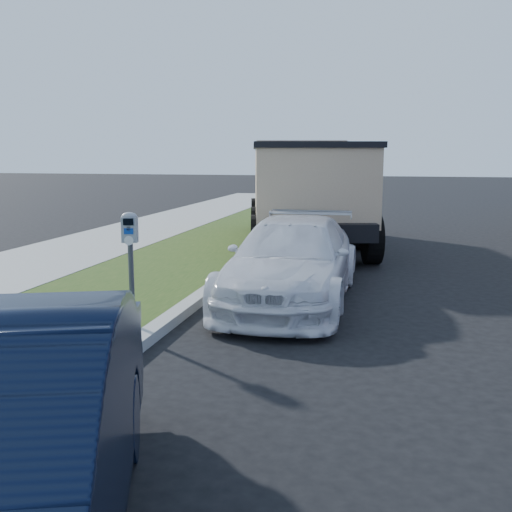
# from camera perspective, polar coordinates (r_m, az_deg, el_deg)

# --- Properties ---
(ground) EXTENTS (120.00, 120.00, 0.00)m
(ground) POSITION_cam_1_polar(r_m,az_deg,el_deg) (7.69, 8.60, -9.01)
(ground) COLOR black
(ground) RESTS_ON ground
(streetside) EXTENTS (6.12, 50.00, 0.15)m
(streetside) POSITION_cam_1_polar(r_m,az_deg,el_deg) (11.35, -19.75, -3.00)
(streetside) COLOR gray
(streetside) RESTS_ON ground
(parking_meter) EXTENTS (0.24, 0.18, 1.55)m
(parking_meter) POSITION_cam_1_polar(r_m,az_deg,el_deg) (8.12, -11.89, 1.10)
(parking_meter) COLOR #3F4247
(parking_meter) RESTS_ON ground
(white_wagon) EXTENTS (1.96, 4.78, 1.39)m
(white_wagon) POSITION_cam_1_polar(r_m,az_deg,el_deg) (9.95, 3.46, -0.49)
(white_wagon) COLOR silver
(white_wagon) RESTS_ON ground
(dump_truck) EXTENTS (4.29, 7.63, 2.83)m
(dump_truck) POSITION_cam_1_polar(r_m,az_deg,el_deg) (16.30, 4.68, 6.67)
(dump_truck) COLOR black
(dump_truck) RESTS_ON ground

